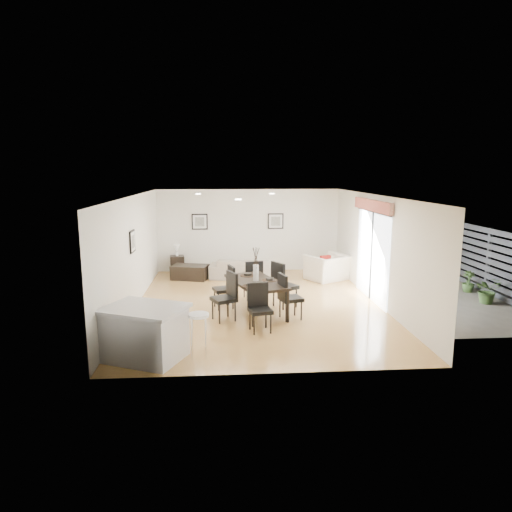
{
  "coord_description": "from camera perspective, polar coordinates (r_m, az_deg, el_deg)",
  "views": [
    {
      "loc": [
        -0.83,
        -10.98,
        3.27
      ],
      "look_at": [
        -0.01,
        0.4,
        1.15
      ],
      "focal_mm": 32.0,
      "sensor_mm": 36.0,
      "label": 1
    }
  ],
  "objects": [
    {
      "name": "armchair",
      "position": [
        14.09,
        8.98,
        -1.43
      ],
      "size": [
        1.53,
        1.47,
        0.76
      ],
      "primitive_type": "imported",
      "rotation": [
        0.0,
        0.0,
        3.65
      ],
      "color": "white",
      "rests_on": "ground"
    },
    {
      "name": "wall_right",
      "position": [
        11.79,
        14.9,
        0.79
      ],
      "size": [
        0.04,
        8.0,
        2.7
      ],
      "primitive_type": "cube",
      "color": "white",
      "rests_on": "ground"
    },
    {
      "name": "cushion",
      "position": [
        13.92,
        8.66,
        -0.63
      ],
      "size": [
        0.35,
        0.23,
        0.34
      ],
      "primitive_type": "cube",
      "rotation": [
        0.0,
        0.0,
        3.54
      ],
      "color": "maroon",
      "rests_on": "armchair"
    },
    {
      "name": "framed_print_left_wall",
      "position": [
        11.11,
        -15.19,
        1.77
      ],
      "size": [
        0.04,
        0.52,
        0.52
      ],
      "rotation": [
        0.0,
        0.0,
        1.57
      ],
      "color": "black",
      "rests_on": "wall_left"
    },
    {
      "name": "courtyard_plant_b",
      "position": [
        13.82,
        25.02,
        -2.92
      ],
      "size": [
        0.38,
        0.38,
        0.58
      ],
      "primitive_type": "imported",
      "rotation": [
        0.0,
        0.0,
        -0.2
      ],
      "color": "#375223",
      "rests_on": "ground"
    },
    {
      "name": "dining_chair_head",
      "position": [
        9.5,
        0.39,
        -6.06
      ],
      "size": [
        0.53,
        0.53,
        1.0
      ],
      "rotation": [
        0.0,
        0.0,
        0.19
      ],
      "color": "black",
      "rests_on": "ground"
    },
    {
      "name": "coffee_table",
      "position": [
        14.19,
        -8.22,
        -2.01
      ],
      "size": [
        1.22,
        0.91,
        0.43
      ],
      "primitive_type": "cube",
      "rotation": [
        0.0,
        0.0,
        -0.26
      ],
      "color": "black",
      "rests_on": "ground"
    },
    {
      "name": "dining_table",
      "position": [
        10.58,
        -0.02,
        -3.52
      ],
      "size": [
        1.46,
        2.07,
        0.78
      ],
      "rotation": [
        0.0,
        0.0,
        0.31
      ],
      "color": "black",
      "rests_on": "ground"
    },
    {
      "name": "ground",
      "position": [
        11.49,
        0.2,
        -6.01
      ],
      "size": [
        8.0,
        8.0,
        0.0
      ],
      "primitive_type": "plane",
      "color": "tan",
      "rests_on": "ground"
    },
    {
      "name": "wall_back",
      "position": [
        15.12,
        -0.95,
        3.23
      ],
      "size": [
        6.0,
        0.04,
        2.7
      ],
      "primitive_type": "cube",
      "color": "white",
      "rests_on": "ground"
    },
    {
      "name": "courtyard",
      "position": [
        13.96,
        26.03,
        -0.23
      ],
      "size": [
        6.0,
        6.0,
        2.0
      ],
      "color": "gray",
      "rests_on": "ground"
    },
    {
      "name": "kitchen_island",
      "position": [
        8.35,
        -13.7,
        -9.28
      ],
      "size": [
        1.67,
        1.51,
        0.95
      ],
      "rotation": [
        0.0,
        0.0,
        -0.42
      ],
      "color": "silver",
      "rests_on": "ground"
    },
    {
      "name": "dining_chair_efar",
      "position": [
        11.07,
        3.26,
        -3.28
      ],
      "size": [
        0.69,
        0.69,
        1.13
      ],
      "rotation": [
        0.0,
        0.0,
        2.07
      ],
      "color": "black",
      "rests_on": "ground"
    },
    {
      "name": "framed_print_back_left",
      "position": [
        15.06,
        -7.05,
        4.27
      ],
      "size": [
        0.52,
        0.04,
        0.52
      ],
      "color": "black",
      "rests_on": "wall_back"
    },
    {
      "name": "courtyard_plant_a",
      "position": [
        12.85,
        26.98,
        -3.82
      ],
      "size": [
        0.64,
        0.56,
        0.68
      ],
      "primitive_type": "imported",
      "rotation": [
        0.0,
        0.0,
        0.05
      ],
      "color": "#375223",
      "rests_on": "ground"
    },
    {
      "name": "side_table",
      "position": [
        15.01,
        -9.81,
        -1.08
      ],
      "size": [
        0.5,
        0.5,
        0.58
      ],
      "primitive_type": "cube",
      "rotation": [
        0.0,
        0.0,
        0.15
      ],
      "color": "black",
      "rests_on": "ground"
    },
    {
      "name": "wall_front",
      "position": [
        7.29,
        2.58,
        -4.77
      ],
      "size": [
        6.0,
        0.04,
        2.7
      ],
      "primitive_type": "cube",
      "color": "white",
      "rests_on": "ground"
    },
    {
      "name": "ceiling",
      "position": [
        11.02,
        0.2,
        7.56
      ],
      "size": [
        6.0,
        8.0,
        0.02
      ],
      "primitive_type": "cube",
      "color": "white",
      "rests_on": "wall_back"
    },
    {
      "name": "dining_chair_enear",
      "position": [
        10.21,
        3.91,
        -4.77
      ],
      "size": [
        0.57,
        0.57,
        1.04
      ],
      "rotation": [
        0.0,
        0.0,
        1.83
      ],
      "color": "black",
      "rests_on": "ground"
    },
    {
      "name": "vase",
      "position": [
        10.49,
        -0.02,
        -1.25
      ],
      "size": [
        0.85,
        1.4,
        0.79
      ],
      "color": "white",
      "rests_on": "dining_table"
    },
    {
      "name": "table_lamp",
      "position": [
        14.91,
        -9.87,
        0.93
      ],
      "size": [
        0.2,
        0.2,
        0.37
      ],
      "color": "white",
      "rests_on": "side_table"
    },
    {
      "name": "dining_chair_wnear",
      "position": [
        10.17,
        -3.59,
        -4.71
      ],
      "size": [
        0.64,
        0.64,
        1.08
      ],
      "rotation": [
        0.0,
        0.0,
        -1.14
      ],
      "color": "black",
      "rests_on": "ground"
    },
    {
      "name": "dining_chair_wfar",
      "position": [
        11.07,
        -3.64,
        -3.6
      ],
      "size": [
        0.57,
        0.57,
        1.03
      ],
      "rotation": [
        0.0,
        0.0,
        -1.29
      ],
      "color": "black",
      "rests_on": "ground"
    },
    {
      "name": "framed_print_back_right",
      "position": [
        15.14,
        2.47,
        4.37
      ],
      "size": [
        0.52,
        0.04,
        0.52
      ],
      "color": "black",
      "rests_on": "wall_back"
    },
    {
      "name": "bar_stool",
      "position": [
        8.18,
        -7.18,
        -7.93
      ],
      "size": [
        0.37,
        0.37,
        0.81
      ],
      "color": "white",
      "rests_on": "ground"
    },
    {
      "name": "dining_chair_foot",
      "position": [
        11.74,
        -0.35,
        -2.76
      ],
      "size": [
        0.53,
        0.53,
        1.03
      ],
      "rotation": [
        0.0,
        0.0,
        3.32
      ],
      "color": "black",
      "rests_on": "ground"
    },
    {
      "name": "sliding_door",
      "position": [
        12.01,
        14.31,
        2.52
      ],
      "size": [
        0.12,
        2.7,
        2.57
      ],
      "color": "white",
      "rests_on": "wall_right"
    },
    {
      "name": "sofa",
      "position": [
        14.15,
        -1.47,
        -1.56
      ],
      "size": [
        2.21,
        1.1,
        0.62
      ],
      "primitive_type": "imported",
      "rotation": [
        0.0,
        0.0,
        3.01
      ],
      "color": "gray",
      "rests_on": "ground"
    },
    {
      "name": "wall_left",
      "position": [
        11.35,
        -15.08,
        0.43
      ],
      "size": [
        0.04,
        8.0,
        2.7
      ],
      "primitive_type": "cube",
      "color": "white",
      "rests_on": "ground"
    }
  ]
}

